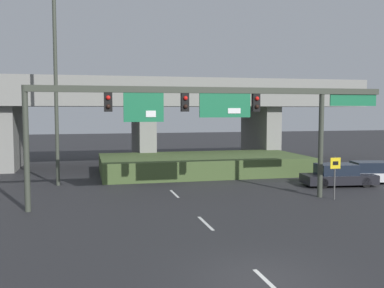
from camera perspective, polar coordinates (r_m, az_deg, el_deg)
name	(u,v)px	position (r m, az deg, el deg)	size (l,w,h in m)	color
ground_plane	(263,277)	(13.90, 8.96, -16.37)	(160.00, 160.00, 0.00)	#262628
lane_markings	(174,194)	(26.34, -2.24, -6.33)	(0.14, 30.29, 0.01)	silver
signal_gantry	(208,107)	(23.36, 1.99, 4.68)	(19.12, 0.44, 6.07)	#383D33
speed_limit_sign	(335,172)	(25.63, 17.69, -3.36)	(0.60, 0.11, 2.35)	#4C4C4C
highway_light_pole_near	(55,37)	(30.34, -17.04, 12.85)	(0.70, 0.36, 18.15)	#383D33
overpass_bridge	(143,106)	(39.94, -6.24, 4.76)	(39.03, 8.33, 7.52)	gray
grass_embankment	(203,164)	(34.61, 1.37, -2.60)	(15.49, 7.56, 1.35)	#42562D
parked_sedan_near_right	(338,176)	(30.44, 18.02, -3.84)	(4.77, 2.38, 1.41)	black
parked_sedan_mid_right	(373,173)	(32.45, 21.96, -3.44)	(4.75, 2.62, 1.42)	silver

